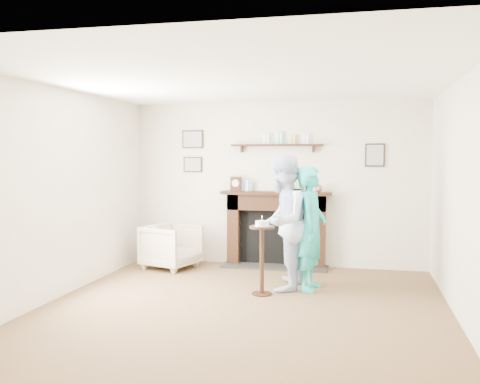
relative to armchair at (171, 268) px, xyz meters
name	(u,v)px	position (x,y,z in m)	size (l,w,h in m)	color
ground	(242,310)	(1.51, -1.90, 0.00)	(5.00, 5.00, 0.00)	brown
room_shell	(254,161)	(1.51, -1.21, 1.62)	(4.54, 5.02, 2.52)	beige
armchair	(171,268)	(0.00, 0.00, 0.00)	(0.71, 0.73, 0.66)	tan
man	(282,289)	(1.81, -0.87, 0.00)	(0.83, 0.64, 1.70)	silver
woman	(310,290)	(2.16, -0.83, 0.00)	(0.57, 0.37, 1.56)	#22C1AF
pedestal_table	(262,246)	(1.60, -1.20, 0.59)	(0.30, 0.30, 0.97)	black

